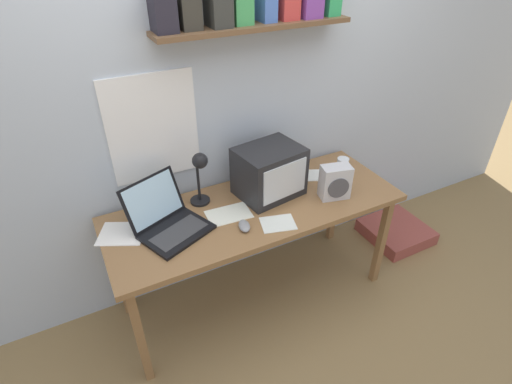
{
  "coord_description": "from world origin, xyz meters",
  "views": [
    {
      "loc": [
        -0.86,
        -1.67,
        2.11
      ],
      "look_at": [
        0.0,
        0.0,
        0.84
      ],
      "focal_mm": 28.0,
      "sensor_mm": 36.0,
      "label": 1
    }
  ],
  "objects_px": {
    "crt_monitor": "(269,172)",
    "computer_mouse": "(244,226)",
    "juice_glass": "(342,168)",
    "floor_cushion": "(396,231)",
    "open_notebook": "(320,175)",
    "printed_handout": "(122,234)",
    "laptop": "(166,218)",
    "space_heater": "(335,182)",
    "corner_desk": "(256,215)",
    "loose_paper_near_monitor": "(278,223)",
    "loose_paper_near_laptop": "(229,214)",
    "desk_lamp": "(200,171)"
  },
  "relations": [
    {
      "from": "corner_desk",
      "to": "computer_mouse",
      "type": "height_order",
      "value": "computer_mouse"
    },
    {
      "from": "computer_mouse",
      "to": "loose_paper_near_laptop",
      "type": "height_order",
      "value": "computer_mouse"
    },
    {
      "from": "space_heater",
      "to": "loose_paper_near_laptop",
      "type": "distance_m",
      "value": 0.65
    },
    {
      "from": "crt_monitor",
      "to": "loose_paper_near_laptop",
      "type": "bearing_deg",
      "value": -172.92
    },
    {
      "from": "floor_cushion",
      "to": "printed_handout",
      "type": "bearing_deg",
      "value": 177.49
    },
    {
      "from": "juice_glass",
      "to": "floor_cushion",
      "type": "bearing_deg",
      "value": -2.72
    },
    {
      "from": "loose_paper_near_monitor",
      "to": "computer_mouse",
      "type": "bearing_deg",
      "value": 164.56
    },
    {
      "from": "loose_paper_near_monitor",
      "to": "floor_cushion",
      "type": "xyz_separation_m",
      "value": [
        1.24,
        0.22,
        -0.69
      ]
    },
    {
      "from": "laptop",
      "to": "loose_paper_near_monitor",
      "type": "height_order",
      "value": "laptop"
    },
    {
      "from": "space_heater",
      "to": "loose_paper_near_monitor",
      "type": "bearing_deg",
      "value": -156.28
    },
    {
      "from": "computer_mouse",
      "to": "loose_paper_near_laptop",
      "type": "distance_m",
      "value": 0.16
    },
    {
      "from": "computer_mouse",
      "to": "space_heater",
      "type": "bearing_deg",
      "value": 2.26
    },
    {
      "from": "crt_monitor",
      "to": "juice_glass",
      "type": "distance_m",
      "value": 0.53
    },
    {
      "from": "space_heater",
      "to": "open_notebook",
      "type": "height_order",
      "value": "space_heater"
    },
    {
      "from": "crt_monitor",
      "to": "loose_paper_near_monitor",
      "type": "xyz_separation_m",
      "value": [
        -0.1,
        -0.29,
        -0.15
      ]
    },
    {
      "from": "space_heater",
      "to": "floor_cushion",
      "type": "bearing_deg",
      "value": 23.91
    },
    {
      "from": "crt_monitor",
      "to": "laptop",
      "type": "bearing_deg",
      "value": 175.38
    },
    {
      "from": "crt_monitor",
      "to": "computer_mouse",
      "type": "height_order",
      "value": "crt_monitor"
    },
    {
      "from": "juice_glass",
      "to": "open_notebook",
      "type": "distance_m",
      "value": 0.15
    },
    {
      "from": "space_heater",
      "to": "printed_handout",
      "type": "height_order",
      "value": "space_heater"
    },
    {
      "from": "laptop",
      "to": "loose_paper_near_monitor",
      "type": "distance_m",
      "value": 0.6
    },
    {
      "from": "corner_desk",
      "to": "desk_lamp",
      "type": "xyz_separation_m",
      "value": [
        -0.27,
        0.16,
        0.29
      ]
    },
    {
      "from": "crt_monitor",
      "to": "printed_handout",
      "type": "xyz_separation_m",
      "value": [
        -0.88,
        0.02,
        -0.15
      ]
    },
    {
      "from": "crt_monitor",
      "to": "desk_lamp",
      "type": "distance_m",
      "value": 0.42
    },
    {
      "from": "corner_desk",
      "to": "loose_paper_near_laptop",
      "type": "height_order",
      "value": "loose_paper_near_laptop"
    },
    {
      "from": "computer_mouse",
      "to": "floor_cushion",
      "type": "distance_m",
      "value": 1.6
    },
    {
      "from": "computer_mouse",
      "to": "open_notebook",
      "type": "bearing_deg",
      "value": 21.04
    },
    {
      "from": "computer_mouse",
      "to": "printed_handout",
      "type": "xyz_separation_m",
      "value": [
        -0.6,
        0.26,
        -0.01
      ]
    },
    {
      "from": "corner_desk",
      "to": "crt_monitor",
      "type": "xyz_separation_m",
      "value": [
        0.13,
        0.09,
        0.22
      ]
    },
    {
      "from": "space_heater",
      "to": "computer_mouse",
      "type": "xyz_separation_m",
      "value": [
        -0.61,
        -0.02,
        -0.09
      ]
    },
    {
      "from": "juice_glass",
      "to": "printed_handout",
      "type": "relative_size",
      "value": 0.43
    },
    {
      "from": "loose_paper_near_monitor",
      "to": "floor_cushion",
      "type": "distance_m",
      "value": 1.44
    },
    {
      "from": "corner_desk",
      "to": "loose_paper_near_monitor",
      "type": "relative_size",
      "value": 8.0
    },
    {
      "from": "laptop",
      "to": "corner_desk",
      "type": "bearing_deg",
      "value": -27.36
    },
    {
      "from": "juice_glass",
      "to": "loose_paper_near_monitor",
      "type": "bearing_deg",
      "value": -158.22
    },
    {
      "from": "loose_paper_near_monitor",
      "to": "floor_cushion",
      "type": "relative_size",
      "value": 0.48
    },
    {
      "from": "crt_monitor",
      "to": "space_heater",
      "type": "height_order",
      "value": "crt_monitor"
    },
    {
      "from": "loose_paper_near_laptop",
      "to": "floor_cushion",
      "type": "height_order",
      "value": "loose_paper_near_laptop"
    },
    {
      "from": "corner_desk",
      "to": "computer_mouse",
      "type": "relative_size",
      "value": 14.9
    },
    {
      "from": "crt_monitor",
      "to": "floor_cushion",
      "type": "bearing_deg",
      "value": -12.05
    },
    {
      "from": "floor_cushion",
      "to": "loose_paper_near_monitor",
      "type": "bearing_deg",
      "value": -170.07
    },
    {
      "from": "open_notebook",
      "to": "loose_paper_near_monitor",
      "type": "height_order",
      "value": "same"
    },
    {
      "from": "open_notebook",
      "to": "space_heater",
      "type": "bearing_deg",
      "value": -106.79
    },
    {
      "from": "laptop",
      "to": "open_notebook",
      "type": "distance_m",
      "value": 1.05
    },
    {
      "from": "corner_desk",
      "to": "computer_mouse",
      "type": "xyz_separation_m",
      "value": [
        -0.15,
        -0.15,
        0.08
      ]
    },
    {
      "from": "space_heater",
      "to": "floor_cushion",
      "type": "relative_size",
      "value": 0.45
    },
    {
      "from": "laptop",
      "to": "loose_paper_near_monitor",
      "type": "relative_size",
      "value": 2.09
    },
    {
      "from": "corner_desk",
      "to": "juice_glass",
      "type": "distance_m",
      "value": 0.66
    },
    {
      "from": "crt_monitor",
      "to": "open_notebook",
      "type": "height_order",
      "value": "crt_monitor"
    },
    {
      "from": "corner_desk",
      "to": "printed_handout",
      "type": "xyz_separation_m",
      "value": [
        -0.75,
        0.11,
        0.07
      ]
    }
  ]
}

